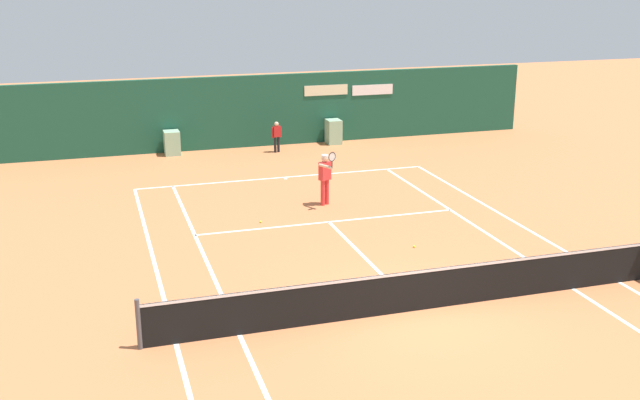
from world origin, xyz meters
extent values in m
plane|color=#C67042|center=(0.00, 0.00, 0.00)|extent=(80.00, 80.00, 0.00)
cube|color=white|center=(0.00, 11.70, 0.00)|extent=(10.60, 0.10, 0.01)
cube|color=white|center=(-5.30, 0.00, 0.00)|extent=(0.10, 23.40, 0.01)
cube|color=white|center=(-4.00, 0.00, 0.00)|extent=(0.10, 23.40, 0.01)
cube|color=white|center=(4.00, 0.00, 0.00)|extent=(0.10, 23.40, 0.01)
cube|color=white|center=(5.30, 0.00, 0.00)|extent=(0.10, 23.40, 0.01)
cube|color=white|center=(0.00, 6.40, 0.00)|extent=(8.00, 0.10, 0.01)
cube|color=white|center=(0.00, 3.20, 0.00)|extent=(0.10, 6.40, 0.01)
cube|color=white|center=(0.00, 11.55, 0.00)|extent=(0.10, 0.24, 0.01)
cylinder|color=#4C4C51|center=(-6.00, 0.00, 0.53)|extent=(0.10, 0.10, 1.07)
cube|color=black|center=(0.00, 0.00, 0.47)|extent=(12.00, 0.03, 0.95)
cube|color=white|center=(0.00, 0.00, 0.92)|extent=(12.00, 0.04, 0.06)
cube|color=#194C38|center=(0.00, 17.00, 1.51)|extent=(25.00, 0.24, 3.01)
cube|color=white|center=(5.36, 16.86, 2.19)|extent=(1.88, 0.02, 0.44)
cube|color=beige|center=(3.23, 16.86, 2.27)|extent=(1.94, 0.02, 0.44)
cube|color=#8CB793|center=(-3.46, 16.45, 0.49)|extent=(0.62, 0.70, 0.98)
cube|color=#8CB793|center=(3.43, 16.45, 0.52)|extent=(0.59, 0.70, 1.05)
cylinder|color=red|center=(0.49, 8.14, 0.41)|extent=(0.13, 0.13, 0.83)
cylinder|color=red|center=(0.32, 8.05, 0.41)|extent=(0.13, 0.13, 0.83)
cube|color=red|center=(0.41, 8.10, 1.12)|extent=(0.43, 0.35, 0.58)
sphere|color=beige|center=(0.41, 8.10, 1.52)|extent=(0.23, 0.23, 0.23)
cylinder|color=white|center=(0.41, 8.10, 1.61)|extent=(0.22, 0.22, 0.06)
cylinder|color=red|center=(0.61, 8.20, 1.08)|extent=(0.09, 0.09, 0.56)
cylinder|color=beige|center=(0.32, 7.74, 1.36)|extent=(0.32, 0.54, 0.09)
cylinder|color=black|center=(0.44, 7.49, 1.47)|extent=(0.03, 0.03, 0.22)
torus|color=black|center=(0.44, 7.49, 1.72)|extent=(0.28, 0.16, 0.30)
cylinder|color=silver|center=(0.44, 7.49, 1.72)|extent=(0.24, 0.12, 0.26)
cylinder|color=black|center=(0.78, 15.62, 0.32)|extent=(0.10, 0.10, 0.65)
cylinder|color=black|center=(0.63, 15.60, 0.32)|extent=(0.10, 0.10, 0.65)
cube|color=#AD1E1E|center=(0.71, 15.61, 0.87)|extent=(0.31, 0.21, 0.45)
sphere|color=beige|center=(0.71, 15.61, 1.19)|extent=(0.18, 0.18, 0.18)
cylinder|color=#AD1E1E|center=(0.88, 15.64, 0.84)|extent=(0.07, 0.07, 0.44)
cylinder|color=#AD1E1E|center=(0.53, 15.58, 0.84)|extent=(0.07, 0.07, 0.44)
sphere|color=#CCE033|center=(1.54, 3.65, 0.03)|extent=(0.07, 0.07, 0.07)
sphere|color=#CCE033|center=(-1.97, 6.92, 0.03)|extent=(0.07, 0.07, 0.07)
camera|label=1|loc=(-6.57, -13.97, 7.22)|focal=42.47mm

